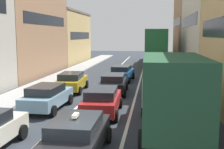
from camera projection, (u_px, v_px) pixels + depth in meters
name	position (u px, v px, depth m)	size (l,w,h in m)	color
sidewalk_left	(59.00, 77.00, 29.57)	(2.60, 64.00, 0.14)	#9E9E9E
lane_stripe_left	(106.00, 79.00, 28.89)	(0.16, 60.00, 0.01)	silver
lane_stripe_right	(140.00, 80.00, 28.42)	(0.16, 60.00, 0.01)	silver
building_row_left	(8.00, 25.00, 29.62)	(7.20, 43.90, 12.30)	#B2ADA3
building_row_right	(222.00, 26.00, 29.70)	(7.20, 43.90, 11.70)	#9E7556
removalist_box_truck	(171.00, 92.00, 12.53)	(2.80, 7.74, 3.58)	#B7B29E
taxi_centre_lane_front	(77.00, 136.00, 10.43)	(2.07, 4.31, 1.66)	black
sedan_centre_lane_second	(102.00, 100.00, 16.04)	(2.17, 4.36, 1.49)	#A51E1E
wagon_left_lane_second	(47.00, 96.00, 17.02)	(2.17, 4.35, 1.49)	#759EB7
hatchback_centre_lane_third	(114.00, 83.00, 21.74)	(2.19, 4.36, 1.49)	black
sedan_left_lane_third	(72.00, 81.00, 22.57)	(2.24, 4.39, 1.49)	#B29319
coupe_centre_lane_fourth	(122.00, 73.00, 27.60)	(2.30, 4.41, 1.49)	#194C8C
sedan_right_lane_behind_truck	(157.00, 88.00, 19.62)	(2.18, 4.36, 1.49)	gray
wagon_right_lane_far	(160.00, 77.00, 25.01)	(2.25, 4.39, 1.49)	#19592D
bus_mid_queue_primary	(156.00, 48.00, 36.07)	(2.89, 10.53, 5.06)	#1E6033
bus_far_queue_secondary	(155.00, 51.00, 48.30)	(3.10, 10.59, 2.90)	#1E6033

